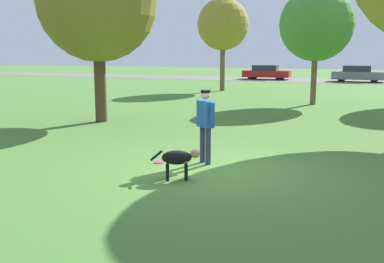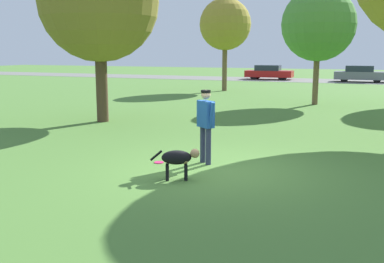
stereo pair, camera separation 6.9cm
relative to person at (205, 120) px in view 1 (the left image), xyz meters
name	(u,v)px [view 1 (the left image)]	position (x,y,z in m)	size (l,w,h in m)	color
ground_plane	(216,169)	(0.42, -0.44, -1.06)	(120.00, 120.00, 0.00)	#4C7A33
far_road_strip	(332,81)	(0.42, 32.20, -1.05)	(120.00, 6.00, 0.01)	slate
person	(205,120)	(0.00, 0.00, 0.00)	(0.63, 0.51, 1.76)	#2D334C
dog	(179,158)	(-0.04, -1.50, -0.60)	(0.99, 0.55, 0.66)	black
frisbee	(159,162)	(-1.06, -0.37, -1.05)	(0.23, 0.23, 0.02)	#E52366
tree_mid_center	(316,25)	(0.94, 13.33, 2.87)	(3.59, 3.59, 5.73)	brown
tree_far_left	(223,25)	(-5.72, 19.15, 3.31)	(3.40, 3.40, 6.09)	brown
tree_near_left	(97,2)	(-5.89, 4.64, 3.36)	(4.40, 4.40, 6.64)	#4C3826
parked_car_red	(266,72)	(-5.58, 32.31, -0.39)	(4.39, 1.96, 1.34)	red
parked_car_grey	(358,74)	(2.54, 31.82, -0.36)	(4.37, 1.86, 1.41)	slate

